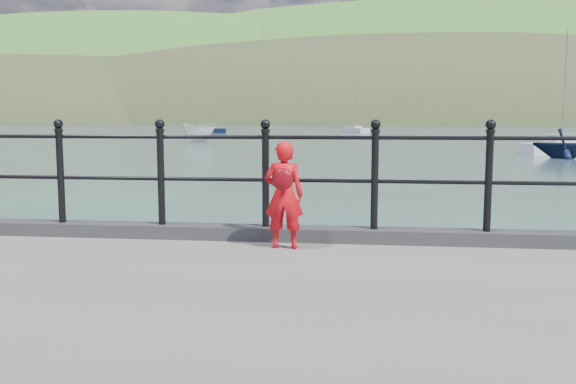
# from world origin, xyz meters

# --- Properties ---
(ground) EXTENTS (600.00, 600.00, 0.00)m
(ground) POSITION_xyz_m (0.00, 0.00, 0.00)
(ground) COLOR #2D4251
(ground) RESTS_ON ground
(kerb) EXTENTS (60.00, 0.30, 0.15)m
(kerb) POSITION_xyz_m (0.00, -0.15, 1.07)
(kerb) COLOR #28282B
(kerb) RESTS_ON quay
(railing) EXTENTS (18.11, 0.11, 1.20)m
(railing) POSITION_xyz_m (0.00, -0.15, 1.82)
(railing) COLOR black
(railing) RESTS_ON kerb
(far_shore) EXTENTS (830.00, 200.00, 156.00)m
(far_shore) POSITION_xyz_m (38.34, 239.41, -22.57)
(far_shore) COLOR #333A21
(far_shore) RESTS_ON ground
(child) EXTENTS (0.41, 0.32, 1.12)m
(child) POSITION_xyz_m (0.86, -0.56, 1.57)
(child) COLOR red
(child) RESTS_ON quay
(launch_white) EXTENTS (3.15, 4.88, 1.77)m
(launch_white) POSITION_xyz_m (-13.52, 49.02, 0.88)
(launch_white) COLOR silver
(launch_white) RESTS_ON ground
(launch_navy) EXTENTS (3.82, 3.49, 1.72)m
(launch_navy) POSITION_xyz_m (13.20, 29.89, 0.86)
(launch_navy) COLOR black
(launch_navy) RESTS_ON ground
(sailboat_near) EXTENTS (5.91, 4.02, 8.04)m
(sailboat_near) POSITION_xyz_m (14.59, 34.60, 0.34)
(sailboat_near) COLOR white
(sailboat_near) RESTS_ON ground
(sailboat_deep) EXTENTS (4.43, 5.50, 8.24)m
(sailboat_deep) POSITION_xyz_m (0.72, 87.35, 0.34)
(sailboat_deep) COLOR silver
(sailboat_deep) RESTS_ON ground
(sailboat_left) EXTENTS (4.93, 2.33, 6.93)m
(sailboat_left) POSITION_xyz_m (-20.37, 80.65, 0.34)
(sailboat_left) COLOR black
(sailboat_left) RESTS_ON ground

